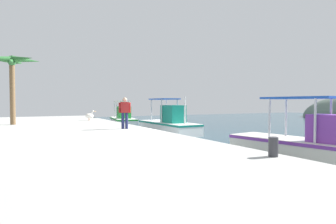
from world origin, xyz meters
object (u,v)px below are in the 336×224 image
Objects in this scene: fisherman_standing at (125,111)px; mooring_bollard_nearest at (273,147)px; fishing_boat_nearest at (123,119)px; fishing_boat_second at (169,124)px; fishing_boat_third at (317,147)px; palm_tree at (13,66)px; pelican at (90,115)px.

fisherman_standing reaches higher than mooring_bollard_nearest.
fishing_boat_nearest reaches higher than fisherman_standing.
mooring_bollard_nearest is at bearing -15.94° from fishing_boat_second.
fishing_boat_nearest is at bearing -178.06° from fishing_boat_third.
fishing_boat_nearest is 3.49× the size of fisherman_standing.
palm_tree reaches higher than fishing_boat_second.
fishing_boat_nearest is 1.33× the size of palm_tree.
fisherman_standing is at bearing -174.55° from mooring_bollard_nearest.
mooring_bollard_nearest is at bearing 3.42° from pelican.
fishing_boat_third is at bearing 107.94° from mooring_bollard_nearest.
fishing_boat_nearest is at bearing 172.07° from mooring_bollard_nearest.
fishing_boat_nearest is at bearing 161.80° from fisherman_standing.
fishing_boat_second reaches higher than mooring_bollard_nearest.
fisherman_standing is at bearing -151.33° from fishing_boat_third.
fishing_boat_third is at bearing -0.38° from fishing_boat_second.
fishing_boat_nearest is 12.11m from fisherman_standing.
fishing_boat_second is 12.41× the size of mooring_bollard_nearest.
fishing_boat_second is at bearing 75.00° from palm_tree.
fishing_boat_third reaches higher than fishing_boat_nearest.
palm_tree reaches higher than pelican.
palm_tree is (-2.65, -9.90, 3.93)m from fishing_boat_second.
fishing_boat_third is 17.70m from palm_tree.
mooring_bollard_nearest is 0.11× the size of palm_tree.
pelican is (-16.16, -4.58, 0.57)m from fishing_boat_third.
mooring_bollard_nearest is 16.94m from palm_tree.
pelican is at bearing -49.10° from fishing_boat_nearest.
fishing_boat_third reaches higher than pelican.
mooring_bollard_nearest is at bearing -72.06° from fishing_boat_third.
fishing_boat_nearest is at bearing -174.74° from fishing_boat_second.
fishing_boat_nearest is 0.89× the size of fishing_boat_third.
fisherman_standing is at bearing -18.20° from fishing_boat_nearest.
fishing_boat_second is at bearing 5.26° from fishing_boat_nearest.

